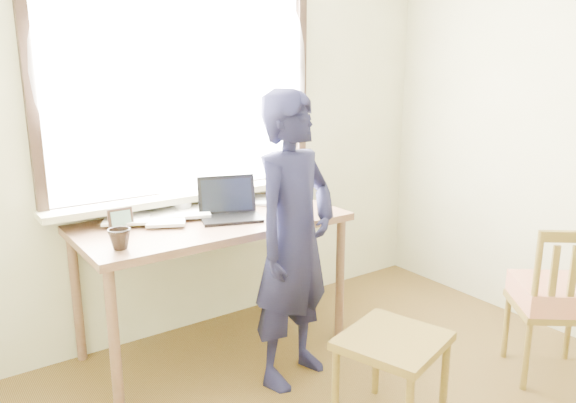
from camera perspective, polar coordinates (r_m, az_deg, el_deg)
room_shell at (r=2.22m, az=14.12°, el=10.63°), size 3.52×4.02×2.61m
desk at (r=3.39m, az=-7.76°, el=-3.16°), size 1.57×0.78×0.84m
laptop at (r=3.37m, az=-6.00°, el=-0.68°), size 0.42×0.38×0.24m
mug_white at (r=3.52m, az=-10.66°, el=-0.43°), size 0.15×0.15×0.09m
mug_dark at (r=2.92m, az=-16.73°, el=-3.67°), size 0.15×0.15×0.10m
mouse at (r=3.49m, az=-0.76°, el=-0.74°), size 0.09×0.06×0.03m
desk_clutter at (r=3.39m, az=-15.13°, el=-1.70°), size 0.69×0.41×0.04m
book_a at (r=3.38m, az=-15.39°, el=-1.81°), size 0.24×0.31×0.03m
book_b at (r=3.76m, az=-4.31°, el=0.23°), size 0.31×0.31×0.02m
picture_frame at (r=3.25m, az=-16.65°, el=-1.79°), size 0.14×0.02×0.11m
work_chair at (r=2.83m, az=10.57°, el=-14.69°), size 0.58×0.56×0.48m
side_chair at (r=3.49m, az=25.51°, el=-8.75°), size 0.58×0.58×0.91m
person at (r=3.04m, az=0.62°, el=-3.99°), size 0.68×0.54×1.62m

